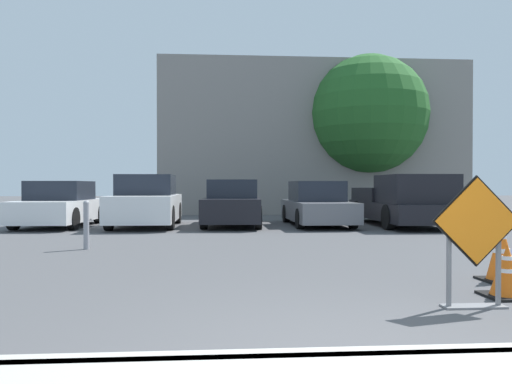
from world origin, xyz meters
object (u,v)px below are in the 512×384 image
(parked_car_second, at_px, (146,203))
(pickup_truck, at_px, (405,203))
(road_closed_sign, at_px, (476,235))
(bollard_nearest, at_px, (86,224))
(traffic_cone_nearest, at_px, (507,272))
(parked_car_fourth, at_px, (317,205))
(traffic_cone_second, at_px, (501,252))
(parked_car_nearest, at_px, (60,206))
(parked_car_third, at_px, (233,204))

(parked_car_second, xyz_separation_m, pickup_truck, (8.11, -0.42, -0.02))
(road_closed_sign, bearing_deg, pickup_truck, 72.92)
(bollard_nearest, bearing_deg, parked_car_second, 86.02)
(road_closed_sign, distance_m, traffic_cone_nearest, 0.92)
(traffic_cone_nearest, bearing_deg, parked_car_fourth, 90.89)
(traffic_cone_second, height_order, pickup_truck, pickup_truck)
(road_closed_sign, xyz_separation_m, pickup_truck, (3.17, 10.30, -0.05))
(traffic_cone_nearest, bearing_deg, parked_car_second, 118.53)
(road_closed_sign, relative_size, parked_car_second, 0.34)
(parked_car_nearest, bearing_deg, traffic_cone_nearest, 130.96)
(parked_car_second, distance_m, parked_car_third, 2.71)
(traffic_cone_second, height_order, parked_car_nearest, parked_car_nearest)
(road_closed_sign, distance_m, traffic_cone_second, 1.82)
(traffic_cone_nearest, height_order, parked_car_nearest, parked_car_nearest)
(traffic_cone_second, bearing_deg, parked_car_third, 109.47)
(traffic_cone_nearest, distance_m, pickup_truck, 10.16)
(parked_car_nearest, xyz_separation_m, pickup_truck, (10.82, -0.68, 0.07))
(parked_car_third, bearing_deg, parked_car_second, 6.38)
(parked_car_nearest, height_order, parked_car_second, parked_car_second)
(parked_car_second, xyz_separation_m, parked_car_third, (2.71, 0.12, -0.07))
(parked_car_fourth, bearing_deg, bollard_nearest, 43.59)
(pickup_truck, bearing_deg, traffic_cone_second, 77.92)
(road_closed_sign, xyz_separation_m, traffic_cone_nearest, (0.63, 0.47, -0.47))
(traffic_cone_nearest, bearing_deg, parked_car_third, 105.44)
(pickup_truck, bearing_deg, parked_car_second, -2.01)
(pickup_truck, bearing_deg, parked_car_fourth, -11.18)
(traffic_cone_second, bearing_deg, bollard_nearest, 149.40)
(pickup_truck, xyz_separation_m, bollard_nearest, (-8.50, -5.10, -0.20))
(parked_car_nearest, height_order, parked_car_third, parked_car_third)
(parked_car_nearest, bearing_deg, road_closed_sign, 127.60)
(traffic_cone_second, height_order, parked_car_fourth, parked_car_fourth)
(parked_car_second, bearing_deg, traffic_cone_nearest, 118.38)
(parked_car_third, bearing_deg, traffic_cone_nearest, 109.29)
(traffic_cone_nearest, xyz_separation_m, parked_car_second, (-5.57, 10.25, 0.45))
(bollard_nearest, bearing_deg, parked_car_third, 61.28)
(road_closed_sign, height_order, bollard_nearest, road_closed_sign)
(parked_car_second, distance_m, bollard_nearest, 5.54)
(parked_car_fourth, bearing_deg, parked_car_third, -0.02)
(parked_car_second, bearing_deg, parked_car_third, -177.62)
(road_closed_sign, height_order, parked_car_third, parked_car_third)
(parked_car_fourth, distance_m, pickup_truck, 2.76)
(parked_car_second, bearing_deg, parked_car_nearest, -5.57)
(traffic_cone_nearest, xyz_separation_m, traffic_cone_second, (0.47, 0.92, 0.10))
(traffic_cone_second, height_order, parked_car_third, parked_car_third)
(traffic_cone_second, bearing_deg, traffic_cone_nearest, -117.14)
(road_closed_sign, relative_size, parked_car_nearest, 0.33)
(parked_car_nearest, height_order, bollard_nearest, parked_car_nearest)
(parked_car_second, bearing_deg, bollard_nearest, 85.88)
(parked_car_third, distance_m, bollard_nearest, 6.44)
(road_closed_sign, bearing_deg, parked_car_fourth, 87.55)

